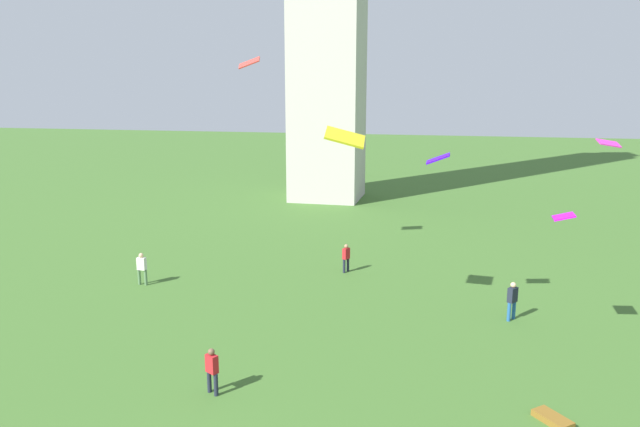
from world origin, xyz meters
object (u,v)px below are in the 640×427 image
Objects in this scene: person_1 at (212,368)px; kite_bundle_1 at (553,419)px; kite_flying_3 at (609,143)px; kite_flying_4 at (564,216)px; person_3 at (512,299)px; person_0 at (142,267)px; kite_flying_1 at (249,63)px; kite_flying_2 at (438,159)px; person_2 at (346,256)px; kite_flying_0 at (345,137)px.

person_1 is 1.37× the size of kite_bundle_1.
kite_flying_4 is at bearing -118.39° from kite_flying_3.
kite_flying_3 reaches higher than person_3.
kite_flying_4 is at bearing 57.59° from person_1.
kite_flying_1 is at bearing -128.48° from person_0.
kite_flying_1 is 0.98× the size of kite_flying_3.
kite_flying_1 is (4.36, 5.13, 10.49)m from person_0.
kite_flying_1 reaches higher than kite_flying_4.
kite_flying_2 is at bearing -135.89° from kite_flying_3.
kite_bundle_1 is (14.60, -13.98, -11.36)m from kite_flying_1.
kite_flying_3 is at bearing 9.53° from kite_flying_1.
kite_flying_2 reaches higher than person_0.
person_2 is (9.99, 4.54, -0.07)m from person_0.
person_3 is at bearing -126.77° from kite_flying_3.
person_0 is 20.49m from kite_flying_4.
person_0 is 18.42m from person_3.
kite_flying_4 is (8.49, -0.34, -2.80)m from kite_flying_0.
person_1 is 13.71m from person_3.
person_3 reaches higher than kite_bundle_1.
kite_flying_2 is (4.97, -6.12, 6.32)m from person_2.
person_2 is 1.68× the size of kite_flying_2.
person_0 is 10.97m from person_2.
person_0 is 1.03× the size of kite_flying_0.
person_2 is 1.39× the size of kite_flying_4.
kite_flying_0 is 1.21× the size of kite_flying_1.
person_3 is at bearing -31.96° from kite_flying_1.
kite_bundle_1 is at bearing -58.85° from kite_flying_2.
kite_flying_3 reaches higher than person_2.
kite_flying_1 is (-6.90, 8.08, 3.31)m from kite_flying_0.
person_2 is 1.34× the size of kite_bundle_1.
kite_bundle_1 is (7.70, -5.91, -8.05)m from kite_flying_0.
kite_flying_1 is 18.57m from kite_flying_4.
person_2 is 0.96× the size of kite_flying_0.
person_2 is 16.14m from kite_bundle_1.
person_2 is 17.61m from kite_flying_3.
person_3 reaches higher than person_2.
person_3 is (10.36, 8.98, 0.07)m from person_1.
kite_flying_2 is (6.91, 8.03, 6.30)m from person_1.
kite_flying_2 reaches higher than person_3.
kite_flying_3 is at bearing -142.53° from kite_flying_0.
person_1 is at bearing 18.49° from person_2.
person_0 is 13.67m from kite_flying_0.
person_2 is at bearing -15.60° from kite_flying_1.
kite_flying_2 is at bearing 78.47° from person_1.
kite_flying_1 is at bearing -75.45° from person_3.
kite_flying_1 is at bearing -171.46° from kite_flying_3.
kite_bundle_1 is (-5.74, -21.07, -6.73)m from kite_flying_3.
kite_flying_4 is at bearing -38.34° from kite_flying_1.
person_3 reaches higher than person_1.
person_0 is at bearing 154.96° from kite_bundle_1.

